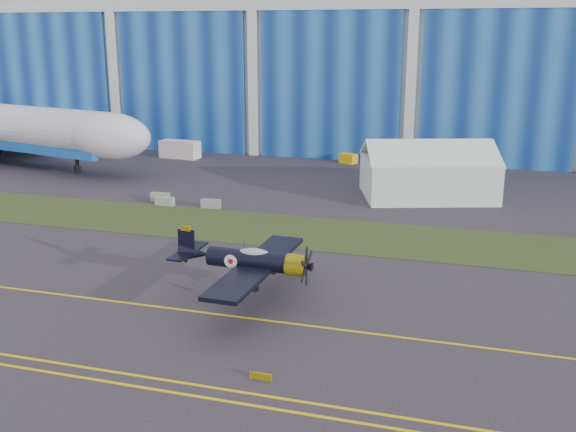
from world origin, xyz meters
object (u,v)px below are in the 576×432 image
(warbird, at_px, (249,260))
(tent, at_px, (428,168))
(shipping_container, at_px, (180,149))
(tug, at_px, (348,158))

(warbird, height_order, tent, tent)
(shipping_container, distance_m, tug, 23.73)
(tent, height_order, shipping_container, tent)
(warbird, relative_size, shipping_container, 2.32)
(warbird, xyz_separation_m, tug, (-3.54, 49.25, -2.20))
(warbird, bearing_deg, tug, 95.72)
(warbird, bearing_deg, shipping_container, 121.95)
(warbird, xyz_separation_m, shipping_container, (-27.07, 46.26, -1.63))
(warbird, distance_m, shipping_container, 53.62)
(shipping_container, relative_size, tug, 2.53)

